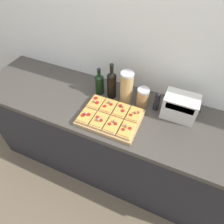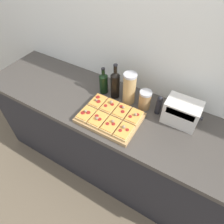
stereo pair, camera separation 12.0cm
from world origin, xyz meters
name	(u,v)px [view 2 (the right image)]	position (x,y,z in m)	size (l,w,h in m)	color
ground_plane	(105,192)	(0.00, 0.00, 0.00)	(12.00, 12.00, 0.00)	brown
wall_back	(146,56)	(0.00, 0.67, 1.25)	(6.00, 0.06, 2.50)	silver
kitchen_counter	(121,145)	(0.00, 0.32, 0.47)	(2.63, 0.67, 0.93)	#232328
cutting_board	(110,118)	(-0.05, 0.20, 0.95)	(0.45, 0.34, 0.03)	tan
pizza_slice_back_left	(98,101)	(-0.21, 0.28, 0.98)	(0.10, 0.15, 0.05)	tan
pizza_slice_back_midleft	(109,106)	(-0.10, 0.28, 0.98)	(0.10, 0.15, 0.05)	tan
pizza_slice_back_midright	(122,111)	(0.01, 0.28, 0.98)	(0.10, 0.15, 0.05)	tan
pizza_slice_back_right	(134,116)	(0.11, 0.28, 0.98)	(0.10, 0.15, 0.05)	tan
pizza_slice_front_left	(86,114)	(-0.21, 0.11, 0.98)	(0.10, 0.15, 0.05)	tan
pizza_slice_front_midleft	(98,119)	(-0.10, 0.11, 0.98)	(0.10, 0.15, 0.05)	tan
pizza_slice_front_midright	(111,125)	(0.01, 0.12, 0.98)	(0.10, 0.15, 0.05)	tan
pizza_slice_front_right	(124,131)	(0.11, 0.12, 0.98)	(0.10, 0.15, 0.05)	tan
olive_oil_bottle	(104,83)	(-0.26, 0.45, 1.03)	(0.07, 0.07, 0.24)	black
wine_bottle	(115,84)	(-0.15, 0.45, 1.06)	(0.08, 0.08, 0.31)	black
grain_jar_tall	(129,88)	(-0.02, 0.45, 1.07)	(0.11, 0.11, 0.27)	tan
grain_jar_short	(145,100)	(0.12, 0.45, 1.01)	(0.10, 0.10, 0.16)	#AD7F4C
pepper_mill	(159,105)	(0.24, 0.45, 1.02)	(0.05, 0.05, 0.17)	black
toaster_oven	(182,112)	(0.41, 0.45, 1.03)	(0.27, 0.17, 0.19)	beige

